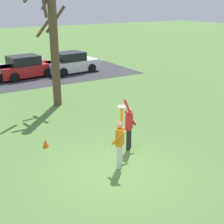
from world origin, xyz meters
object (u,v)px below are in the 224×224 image
object	(u,v)px
field_cone_orange	(46,143)
parked_car_red	(26,67)
person_defender	(129,125)
frisbee_disc	(122,107)
parked_car_white	(71,63)
bare_tree_tall	(53,40)
person_catcher	(120,140)

from	to	relation	value
field_cone_orange	parked_car_red	bearing A→B (deg)	76.50
person_defender	parked_car_red	distance (m)	13.71
frisbee_disc	parked_car_white	size ratio (longest dim) A/B	0.06
person_defender	field_cone_orange	xyz separation A→B (m)	(-2.66, 1.79, -0.82)
parked_car_white	bare_tree_tall	size ratio (longest dim) A/B	0.63
parked_car_white	bare_tree_tall	distance (m)	8.45
parked_car_white	bare_tree_tall	bearing A→B (deg)	-126.79
person_defender	parked_car_red	bearing A→B (deg)	-134.10
person_catcher	bare_tree_tall	bearing A→B (deg)	41.15
bare_tree_tall	field_cone_orange	world-z (taller)	bare_tree_tall
parked_car_white	bare_tree_tall	world-z (taller)	bare_tree_tall
parked_car_white	bare_tree_tall	xyz separation A→B (m)	(-4.02, -6.92, 2.70)
parked_car_red	bare_tree_tall	bearing A→B (deg)	-100.62
bare_tree_tall	person_catcher	bearing A→B (deg)	-95.58
frisbee_disc	field_cone_orange	bearing A→B (deg)	124.39
frisbee_disc	field_cone_orange	size ratio (longest dim) A/B	0.79
parked_car_white	field_cone_orange	distance (m)	13.30
parked_car_red	parked_car_white	size ratio (longest dim) A/B	1.00
parked_car_red	bare_tree_tall	world-z (taller)	bare_tree_tall
frisbee_disc	person_catcher	bearing A→B (deg)	-136.72
parked_car_white	field_cone_orange	size ratio (longest dim) A/B	13.37
person_defender	parked_car_red	world-z (taller)	person_defender
parked_car_white	field_cone_orange	xyz separation A→B (m)	(-6.38, -11.66, -0.57)
frisbee_disc	parked_car_red	distance (m)	14.63
parked_car_red	field_cone_orange	bearing A→B (deg)	-110.09
person_defender	frisbee_disc	distance (m)	1.64
person_defender	frisbee_disc	xyz separation A→B (m)	(-0.88, -0.82, 1.11)
frisbee_disc	bare_tree_tall	distance (m)	7.49
frisbee_disc	bare_tree_tall	bearing A→B (deg)	85.58
person_catcher	parked_car_white	distance (m)	15.19
field_cone_orange	person_catcher	bearing A→B (deg)	-59.58
frisbee_disc	parked_car_red	size ratio (longest dim) A/B	0.06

